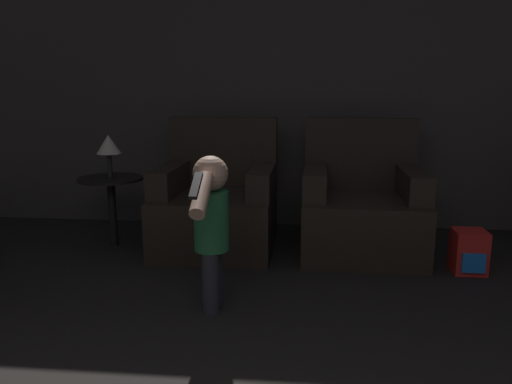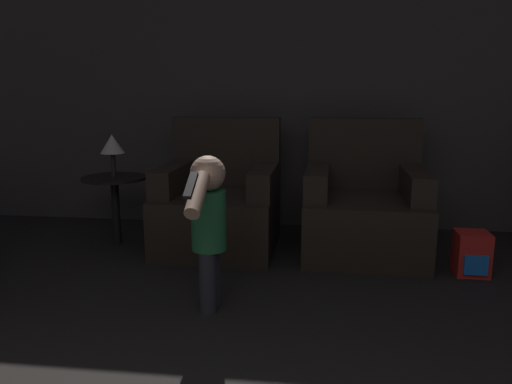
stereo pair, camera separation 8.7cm
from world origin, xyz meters
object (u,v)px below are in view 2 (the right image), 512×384
(armchair_left, at_px, (220,204))
(armchair_right, at_px, (364,208))
(lamp, at_px, (112,145))
(person_toddler, at_px, (208,221))
(toy_backpack, at_px, (472,254))

(armchair_left, bearing_deg, armchair_right, 0.62)
(armchair_right, relative_size, lamp, 3.01)
(armchair_left, relative_size, person_toddler, 1.14)
(armchair_right, distance_m, person_toddler, 1.46)
(toy_backpack, bearing_deg, armchair_right, 148.13)
(armchair_left, xyz_separation_m, person_toddler, (0.16, -1.13, 0.17))
(armchair_right, height_order, lamp, armchair_right)
(toy_backpack, distance_m, lamp, 2.63)
(armchair_left, relative_size, lamp, 3.01)
(armchair_left, bearing_deg, person_toddler, -81.25)
(armchair_left, xyz_separation_m, toy_backpack, (1.73, -0.41, -0.19))
(person_toddler, relative_size, lamp, 2.64)
(person_toddler, height_order, toy_backpack, person_toddler)
(armchair_right, xyz_separation_m, toy_backpack, (0.66, -0.41, -0.19))
(armchair_right, relative_size, toy_backpack, 3.41)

